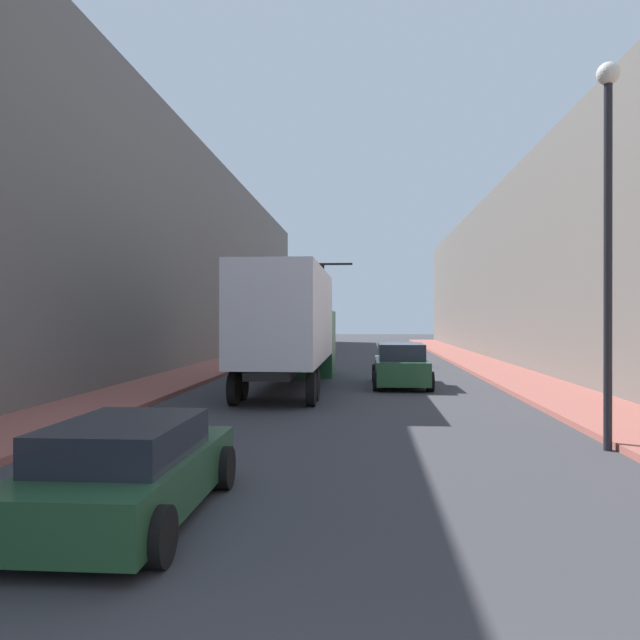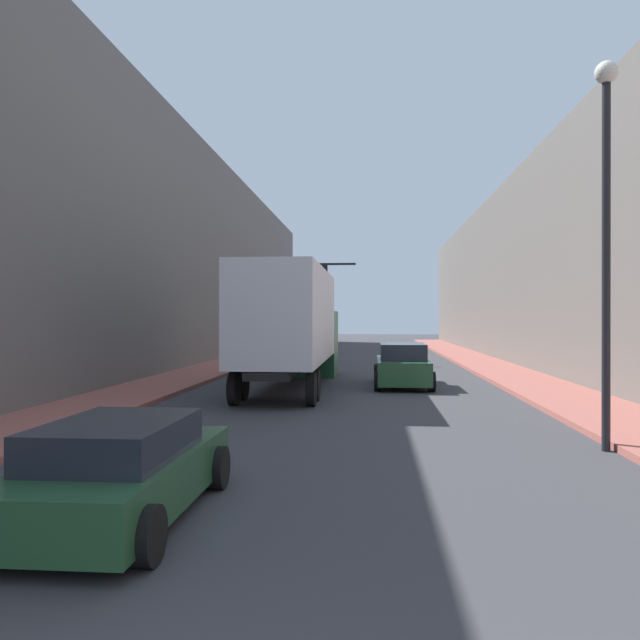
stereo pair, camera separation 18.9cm
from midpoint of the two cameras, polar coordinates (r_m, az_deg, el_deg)
sidewalk_right at (r=32.39m, az=15.85°, el=-4.27°), size 2.82×80.00×0.15m
sidewalk_left at (r=32.74m, az=-8.93°, el=-4.22°), size 2.82×80.00×0.15m
building_right at (r=33.52m, az=23.30°, el=4.65°), size 6.00×80.00×10.42m
building_left at (r=34.17m, az=-16.18°, el=6.25°), size 6.00×80.00×12.41m
semi_truck at (r=23.13m, az=-2.19°, el=-0.43°), size 2.59×12.46×4.26m
sedan_car at (r=8.56m, az=-17.04°, el=-12.99°), size 1.99×4.25×1.28m
suv_car at (r=23.86m, az=7.76°, el=-4.17°), size 2.13×4.74×1.62m
traffic_signal_gantry at (r=36.17m, az=-3.02°, el=2.62°), size 5.43×0.35×6.00m
street_lamp at (r=13.47m, az=25.07°, el=9.54°), size 0.44×0.44×7.54m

